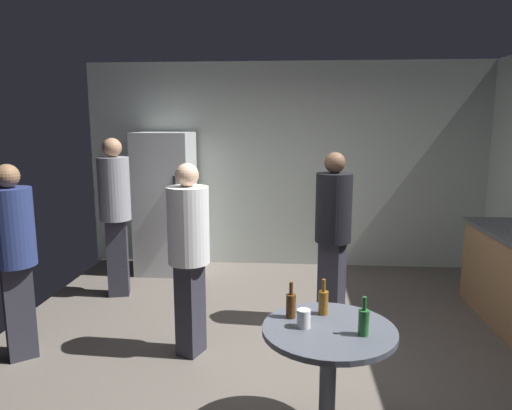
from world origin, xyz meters
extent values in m
cube|color=#5B544C|center=(0.00, 0.00, -0.05)|extent=(5.20, 5.20, 0.10)
cube|color=beige|center=(0.00, 2.63, 1.35)|extent=(5.32, 0.06, 2.70)
cube|color=silver|center=(-1.55, 2.20, 0.90)|extent=(0.70, 0.65, 1.80)
cube|color=#262628|center=(-1.34, 1.86, 0.99)|extent=(0.03, 0.03, 0.60)
cylinder|color=#4C515B|center=(0.31, -1.03, 0.35)|extent=(0.10, 0.10, 0.70)
cylinder|color=#4C515B|center=(0.31, -1.03, 0.72)|extent=(0.80, 0.80, 0.03)
cylinder|color=#8C5919|center=(0.28, -0.83, 0.81)|extent=(0.06, 0.06, 0.15)
cylinder|color=#8C5919|center=(0.28, -0.83, 0.93)|extent=(0.02, 0.02, 0.08)
cylinder|color=#593314|center=(0.08, -0.90, 0.81)|extent=(0.06, 0.06, 0.15)
cylinder|color=#593314|center=(0.08, -0.90, 0.93)|extent=(0.02, 0.02, 0.08)
cylinder|color=#26662D|center=(0.49, -1.11, 0.81)|extent=(0.06, 0.06, 0.15)
cylinder|color=#26662D|center=(0.49, -1.11, 0.93)|extent=(0.02, 0.02, 0.08)
cylinder|color=white|center=(0.15, -1.03, 0.79)|extent=(0.08, 0.08, 0.11)
cube|color=#2D2D38|center=(0.47, 0.70, 0.41)|extent=(0.28, 0.26, 0.82)
cylinder|color=black|center=(0.47, 0.70, 1.14)|extent=(0.47, 0.47, 0.65)
sphere|color=brown|center=(0.47, 0.70, 1.56)|extent=(0.19, 0.19, 0.19)
cube|color=#2D2D38|center=(-2.15, -0.18, 0.40)|extent=(0.28, 0.27, 0.80)
cylinder|color=navy|center=(-2.15, -0.18, 1.11)|extent=(0.48, 0.48, 0.63)
sphere|color=#8C6647|center=(-2.15, -0.18, 1.52)|extent=(0.19, 0.19, 0.19)
cube|color=#2D2D38|center=(-1.86, 1.28, 0.43)|extent=(0.25, 0.22, 0.87)
cylinder|color=gray|center=(-1.86, 1.28, 1.21)|extent=(0.41, 0.41, 0.69)
sphere|color=tan|center=(-1.86, 1.28, 1.66)|extent=(0.21, 0.21, 0.21)
cube|color=#2D2D38|center=(-0.76, 0.00, 0.40)|extent=(0.24, 0.27, 0.80)
cylinder|color=white|center=(-0.76, 0.00, 1.11)|extent=(0.44, 0.44, 0.63)
sphere|color=#D8AD8C|center=(-0.76, 0.00, 1.52)|extent=(0.19, 0.19, 0.19)
camera|label=1|loc=(0.07, -3.69, 1.95)|focal=33.21mm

